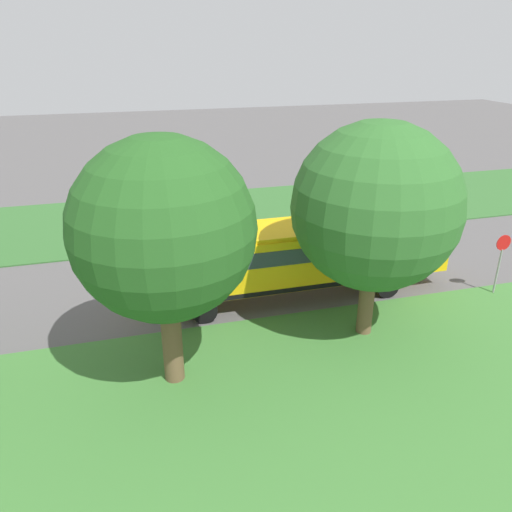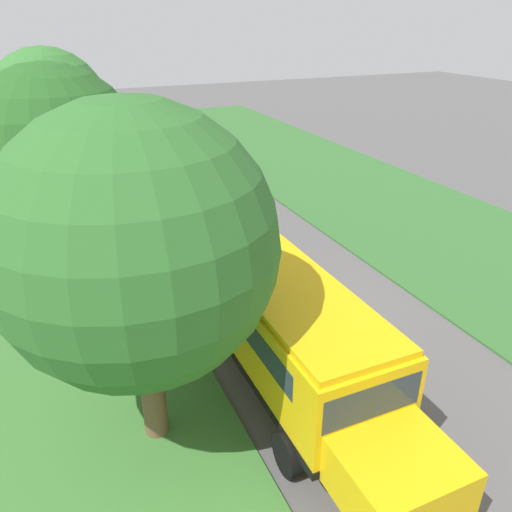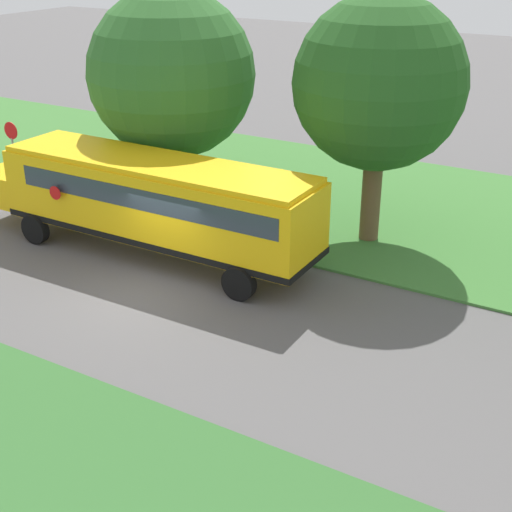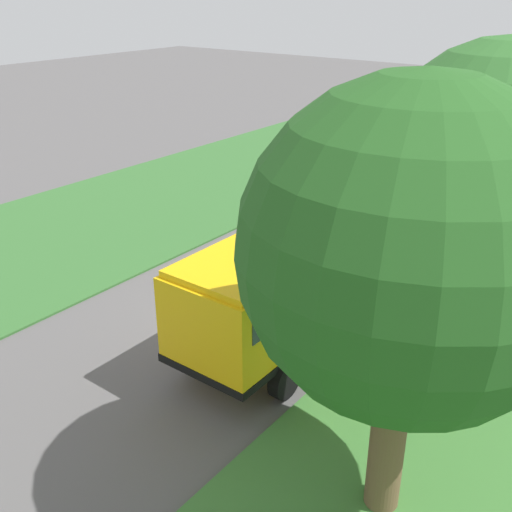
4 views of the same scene
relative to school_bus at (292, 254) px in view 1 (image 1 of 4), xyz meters
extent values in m
plane|color=#565454|center=(2.34, 1.47, -1.92)|extent=(120.00, 120.00, 0.00)
cube|color=#3D7533|center=(-7.66, 1.47, -1.88)|extent=(12.00, 80.00, 0.08)
cube|color=#33662D|center=(11.34, 1.47, -1.89)|extent=(10.00, 80.00, 0.07)
cube|color=yellow|center=(0.00, 0.29, -0.02)|extent=(2.50, 10.50, 2.20)
cube|color=yellow|center=(0.00, -5.91, -0.57)|extent=(2.20, 1.90, 1.10)
cube|color=yellow|center=(0.00, 0.29, 1.16)|extent=(2.35, 10.29, 0.16)
cube|color=black|center=(0.00, 0.29, -1.00)|extent=(2.54, 10.54, 0.20)
cube|color=#2D3842|center=(0.00, 0.59, 0.44)|extent=(2.53, 9.24, 0.64)
cube|color=#2D3842|center=(0.00, -4.91, 0.44)|extent=(2.25, 0.12, 0.80)
cylinder|color=red|center=(1.43, -2.60, 0.13)|extent=(0.03, 0.44, 0.44)
cylinder|color=black|center=(1.25, -3.91, -1.42)|extent=(0.30, 1.00, 1.00)
cylinder|color=black|center=(-1.25, -3.91, -1.42)|extent=(0.30, 1.00, 1.00)
cylinder|color=black|center=(1.25, 3.96, -1.42)|extent=(0.30, 1.00, 1.00)
cylinder|color=black|center=(-1.25, 3.96, -1.42)|extent=(0.30, 1.00, 1.00)
cylinder|color=brown|center=(-3.60, -1.65, -0.52)|extent=(0.56, 0.56, 2.81)
sphere|color=#2D6628|center=(-3.60, -1.65, 3.06)|extent=(5.78, 5.78, 5.78)
sphere|color=#2D6628|center=(-4.08, -2.04, 2.98)|extent=(3.76, 3.76, 3.76)
cylinder|color=brown|center=(-4.53, 5.52, -0.32)|extent=(0.63, 0.63, 3.21)
sphere|color=#23561E|center=(-4.53, 5.52, 3.30)|extent=(5.37, 5.37, 5.37)
sphere|color=#23561E|center=(-4.62, 6.00, 3.15)|extent=(3.95, 3.95, 3.95)
cylinder|color=gray|center=(-2.26, -8.50, -0.87)|extent=(0.08, 0.08, 2.10)
cylinder|color=red|center=(-2.26, -8.50, 0.48)|extent=(0.03, 0.68, 0.68)
camera|label=1|loc=(-18.00, 6.50, 8.25)|focal=35.00mm
camera|label=2|loc=(-5.06, -10.80, 7.17)|focal=35.00mm
camera|label=3|loc=(16.36, 13.29, 7.62)|focal=50.00mm
camera|label=4|loc=(-7.70, 13.54, 6.97)|focal=42.00mm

